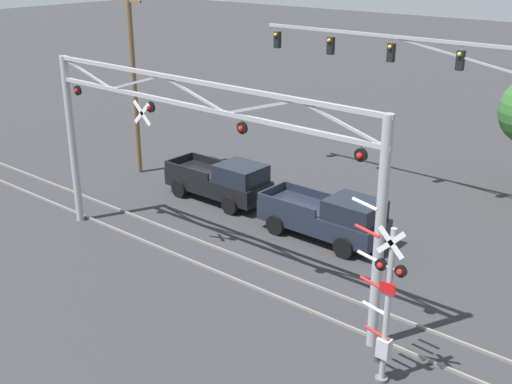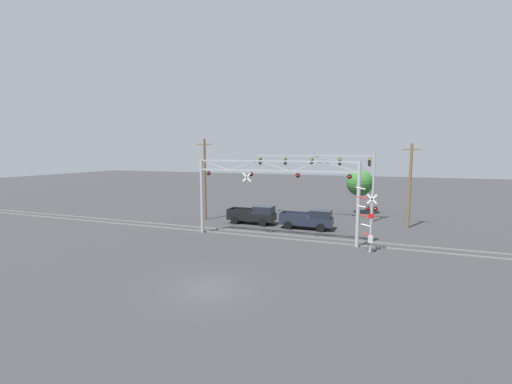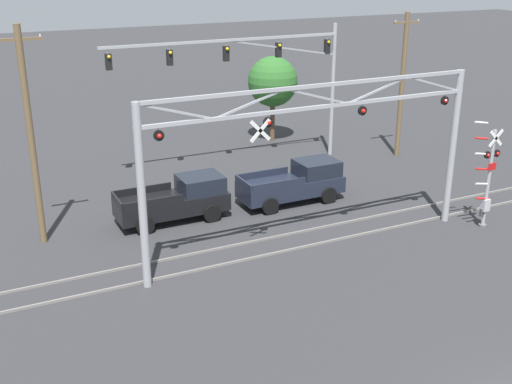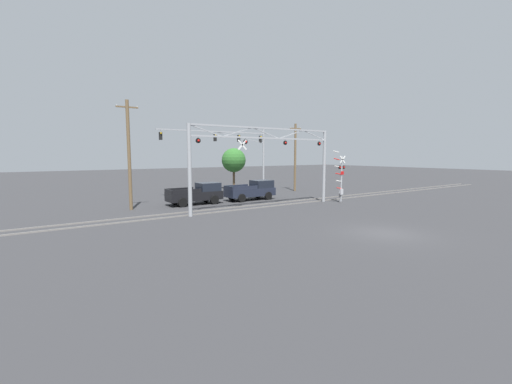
% 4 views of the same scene
% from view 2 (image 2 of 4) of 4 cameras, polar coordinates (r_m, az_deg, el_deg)
% --- Properties ---
extents(ground_plane, '(200.00, 200.00, 0.00)m').
position_cam_2_polar(ground_plane, '(20.41, -7.73, -15.68)').
color(ground_plane, '#303033').
extents(rail_track_near, '(80.00, 0.08, 0.10)m').
position_cam_2_polar(rail_track_near, '(31.18, 3.07, -7.62)').
color(rail_track_near, gray).
rests_on(rail_track_near, ground_plane).
extents(rail_track_far, '(80.00, 0.08, 0.10)m').
position_cam_2_polar(rail_track_far, '(32.51, 3.84, -7.03)').
color(rail_track_far, gray).
rests_on(rail_track_far, ground_plane).
extents(crossing_gantry, '(14.69, 0.31, 7.03)m').
position_cam_2_polar(crossing_gantry, '(30.12, 2.95, 0.65)').
color(crossing_gantry, '#9EA0A5').
rests_on(crossing_gantry, ground_plane).
extents(crossing_signal_mast, '(1.68, 0.35, 5.08)m').
position_cam_2_polar(crossing_signal_mast, '(27.82, 18.46, -5.23)').
color(crossing_signal_mast, '#9EA0A5').
rests_on(crossing_signal_mast, ground_plane).
extents(traffic_signal_span, '(13.96, 0.39, 7.93)m').
position_cam_2_polar(traffic_signal_span, '(40.22, 13.40, 3.61)').
color(traffic_signal_span, '#9EA0A5').
rests_on(traffic_signal_span, ground_plane).
extents(pickup_truck_lead, '(5.29, 2.13, 2.00)m').
position_cam_2_polar(pickup_truck_lead, '(35.11, 8.85, -4.49)').
color(pickup_truck_lead, '#1E2333').
rests_on(pickup_truck_lead, ground_plane).
extents(pickup_truck_following, '(5.18, 2.13, 2.00)m').
position_cam_2_polar(pickup_truck_following, '(37.13, -0.30, -3.80)').
color(pickup_truck_following, black).
rests_on(pickup_truck_following, ground_plane).
extents(utility_pole_left, '(1.80, 0.28, 9.22)m').
position_cam_2_polar(utility_pole_left, '(39.40, -8.53, 2.24)').
color(utility_pole_left, brown).
rests_on(utility_pole_left, ground_plane).
extents(utility_pole_right, '(1.80, 0.28, 8.60)m').
position_cam_2_polar(utility_pole_right, '(38.07, 24.27, 1.11)').
color(utility_pole_right, brown).
rests_on(utility_pole_right, ground_plane).
extents(background_tree_beyond_span, '(3.25, 3.25, 5.55)m').
position_cam_2_polar(background_tree_beyond_span, '(44.56, 16.89, 1.44)').
color(background_tree_beyond_span, brown).
rests_on(background_tree_beyond_span, ground_plane).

